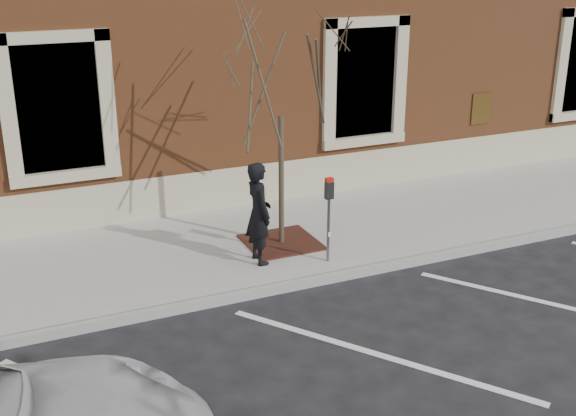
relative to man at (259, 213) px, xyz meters
name	(u,v)px	position (x,y,z in m)	size (l,w,h in m)	color
ground	(304,286)	(0.40, -0.85, -0.99)	(120.00, 120.00, 0.00)	#28282B
sidewalk_near	(262,242)	(0.40, 0.90, -0.92)	(40.00, 3.50, 0.15)	#B8B5AD
curb_near	(305,283)	(0.40, -0.90, -0.92)	(40.00, 0.12, 0.15)	#9E9E99
parking_stripes	(376,354)	(0.40, -3.05, -0.99)	(28.00, 4.40, 0.01)	silver
man	(259,213)	(0.00, 0.00, 0.00)	(0.61, 0.40, 1.68)	black
parking_meter	(329,204)	(1.03, -0.45, 0.15)	(0.13, 0.10, 1.43)	#595B60
tree_grate	(281,242)	(0.64, 0.55, -0.83)	(1.21, 1.21, 0.03)	#451F16
sapling	(281,78)	(0.64, 0.55, 2.02)	(2.46, 2.46, 4.09)	#403526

